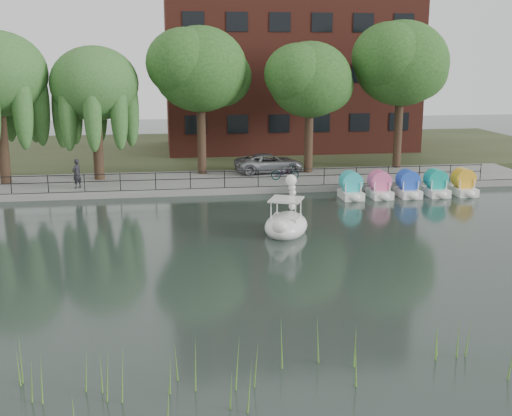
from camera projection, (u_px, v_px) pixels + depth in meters
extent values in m
plane|color=#333E3A|center=(258.00, 264.00, 25.01)|extent=(120.00, 120.00, 0.00)
cube|color=gray|center=(220.00, 182.00, 40.36)|extent=(40.00, 6.00, 0.40)
cube|color=gray|center=(225.00, 191.00, 37.52)|extent=(40.00, 0.25, 0.40)
cube|color=#47512D|center=(205.00, 150.00, 53.84)|extent=(60.00, 22.00, 0.36)
cylinder|color=black|center=(224.00, 171.00, 37.45)|extent=(32.00, 0.04, 0.04)
cylinder|color=black|center=(224.00, 178.00, 37.54)|extent=(32.00, 0.04, 0.04)
cylinder|color=black|center=(224.00, 179.00, 37.55)|extent=(0.05, 0.05, 1.00)
cube|color=#4C1E16|center=(288.00, 38.00, 52.71)|extent=(20.00, 10.00, 18.00)
cylinder|color=#473323|center=(3.00, 149.00, 38.46)|extent=(0.60, 0.60, 4.20)
cylinder|color=#473323|center=(98.00, 149.00, 39.77)|extent=(0.60, 0.60, 3.80)
ellipsoid|color=#4A823B|center=(94.00, 83.00, 38.85)|extent=(5.32, 5.32, 4.52)
cylinder|color=#473323|center=(202.00, 139.00, 41.58)|extent=(0.60, 0.60, 4.50)
ellipsoid|color=#42792E|center=(200.00, 69.00, 40.55)|extent=(6.00, 6.00, 5.10)
cylinder|color=#473323|center=(309.00, 142.00, 42.15)|extent=(0.60, 0.60, 4.05)
ellipsoid|color=#42792E|center=(310.00, 80.00, 41.22)|extent=(5.40, 5.40, 4.59)
cylinder|color=#473323|center=(398.00, 133.00, 43.96)|extent=(0.60, 0.60, 4.72)
ellipsoid|color=#42792E|center=(402.00, 63.00, 42.87)|extent=(6.30, 6.30, 5.36)
imported|color=gray|center=(269.00, 162.00, 42.24)|extent=(3.03, 5.45, 1.44)
imported|color=gray|center=(285.00, 172.00, 39.79)|extent=(0.79, 1.78, 1.00)
imported|color=black|center=(77.00, 171.00, 37.17)|extent=(0.81, 0.86, 1.98)
ellipsoid|color=white|center=(286.00, 226.00, 29.33)|extent=(2.93, 3.51, 0.67)
cube|color=white|center=(286.00, 220.00, 29.15)|extent=(1.65, 1.71, 0.33)
cube|color=white|center=(286.00, 199.00, 28.99)|extent=(1.87, 1.93, 0.07)
ellipsoid|color=white|center=(280.00, 227.00, 28.06)|extent=(0.86, 0.78, 0.62)
sphere|color=white|center=(291.00, 180.00, 29.83)|extent=(0.53, 0.53, 0.53)
cone|color=black|center=(293.00, 179.00, 30.17)|extent=(0.32, 0.35, 0.22)
cylinder|color=yellow|center=(292.00, 180.00, 30.02)|extent=(0.31, 0.22, 0.29)
cube|color=white|center=(351.00, 195.00, 36.52)|extent=(1.15, 1.70, 0.44)
cylinder|color=#2FC0C4|center=(351.00, 182.00, 36.44)|extent=(0.90, 1.20, 0.90)
cube|color=white|center=(380.00, 194.00, 36.76)|extent=(1.15, 1.70, 0.44)
cylinder|color=pink|center=(380.00, 181.00, 36.68)|extent=(0.90, 1.20, 0.90)
cube|color=white|center=(408.00, 193.00, 37.00)|extent=(1.15, 1.70, 0.44)
cylinder|color=blue|center=(408.00, 180.00, 36.93)|extent=(0.90, 1.20, 0.90)
cube|color=white|center=(436.00, 192.00, 37.24)|extent=(1.15, 1.70, 0.44)
cylinder|color=#14A290|center=(436.00, 179.00, 37.17)|extent=(0.90, 1.20, 0.90)
cube|color=white|center=(463.00, 191.00, 37.48)|extent=(1.15, 1.70, 0.44)
cylinder|color=gold|center=(463.00, 178.00, 37.41)|extent=(0.90, 1.20, 0.90)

